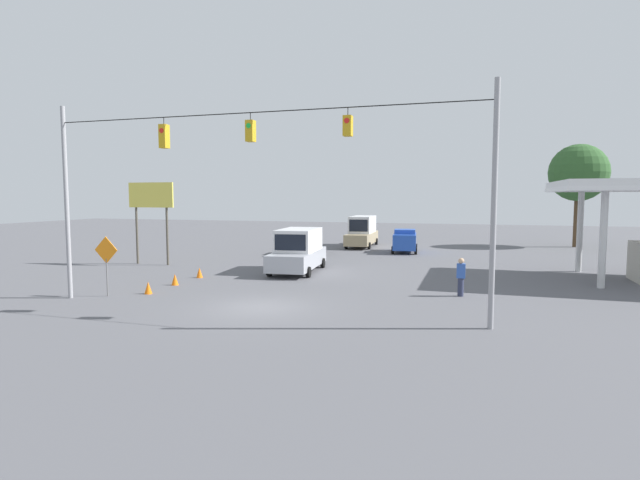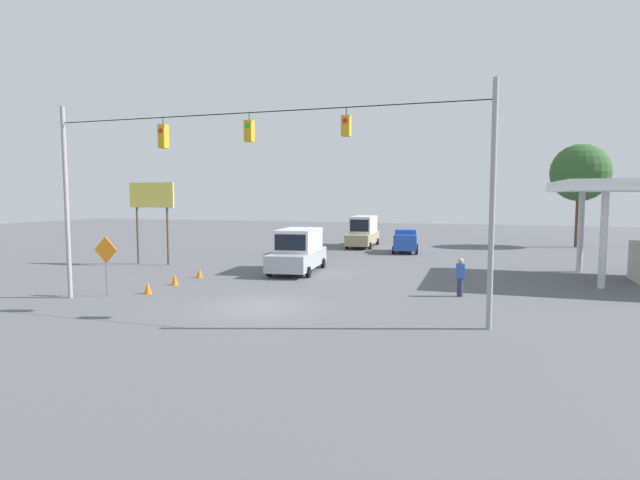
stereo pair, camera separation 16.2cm
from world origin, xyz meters
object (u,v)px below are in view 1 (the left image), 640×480
at_px(traffic_cone_nearest, 148,288).
at_px(traffic_cone_second, 175,280).
at_px(traffic_cone_third, 199,273).
at_px(sedan_black_withflow_far, 305,242).
at_px(sedan_blue_oncoming_deep, 405,240).
at_px(roadside_billboard, 151,204).
at_px(box_truck_silver_withflow_mid, 298,250).
at_px(work_zone_sign, 106,255).
at_px(overhead_signal_span, 249,181).
at_px(box_truck_tan_withflow_deep, 362,232).
at_px(pedestrian, 461,277).
at_px(tree_horizon_left, 578,173).

distance_m(traffic_cone_nearest, traffic_cone_second, 2.49).
bearing_deg(traffic_cone_third, sedan_black_withflow_far, -98.65).
height_order(sedan_blue_oncoming_deep, traffic_cone_third, sedan_blue_oncoming_deep).
bearing_deg(traffic_cone_third, roadside_billboard, -33.97).
bearing_deg(box_truck_silver_withflow_mid, work_zone_sign, 59.32).
bearing_deg(sedan_black_withflow_far, box_truck_silver_withflow_mid, 106.05).
bearing_deg(work_zone_sign, traffic_cone_nearest, -144.43).
bearing_deg(sedan_blue_oncoming_deep, traffic_cone_third, 60.12).
height_order(overhead_signal_span, box_truck_tan_withflow_deep, overhead_signal_span).
height_order(traffic_cone_third, work_zone_sign, work_zone_sign).
relative_size(sedan_black_withflow_far, work_zone_sign, 1.60).
relative_size(box_truck_tan_withflow_deep, pedestrian, 3.86).
distance_m(roadside_billboard, work_zone_sign, 11.54).
distance_m(traffic_cone_nearest, work_zone_sign, 2.49).
bearing_deg(work_zone_sign, box_truck_tan_withflow_deep, -103.52).
xyz_separation_m(box_truck_silver_withflow_mid, work_zone_sign, (6.00, 10.11, 0.65)).
relative_size(box_truck_silver_withflow_mid, roadside_billboard, 1.15).
relative_size(sedan_black_withflow_far, box_truck_silver_withflow_mid, 0.70).
relative_size(traffic_cone_second, pedestrian, 0.32).
bearing_deg(sedan_blue_oncoming_deep, pedestrian, 105.50).
bearing_deg(tree_horizon_left, traffic_cone_nearest, 52.14).
distance_m(box_truck_silver_withflow_mid, tree_horizon_left, 30.22).
bearing_deg(sedan_black_withflow_far, tree_horizon_left, -150.03).
xyz_separation_m(sedan_blue_oncoming_deep, work_zone_sign, (11.02, 22.97, 0.97)).
height_order(overhead_signal_span, sedan_black_withflow_far, overhead_signal_span).
distance_m(sedan_black_withflow_far, roadside_billboard, 12.66).
distance_m(overhead_signal_span, work_zone_sign, 8.55).
distance_m(sedan_blue_oncoming_deep, traffic_cone_second, 21.71).
bearing_deg(roadside_billboard, tree_horizon_left, -144.22).
height_order(roadside_billboard, pedestrian, roadside_billboard).
xyz_separation_m(sedan_blue_oncoming_deep, box_truck_tan_withflow_deep, (4.55, -3.93, 0.40)).
relative_size(overhead_signal_span, tree_horizon_left, 1.96).
xyz_separation_m(sedan_blue_oncoming_deep, traffic_cone_nearest, (9.53, 21.91, -0.73)).
bearing_deg(box_truck_silver_withflow_mid, pedestrian, 152.64).
distance_m(work_zone_sign, tree_horizon_left, 41.59).
distance_m(traffic_cone_third, work_zone_sign, 6.46).
bearing_deg(sedan_blue_oncoming_deep, traffic_cone_second, 63.55).
bearing_deg(tree_horizon_left, overhead_signal_span, 61.56).
bearing_deg(box_truck_silver_withflow_mid, traffic_cone_second, 54.71).
xyz_separation_m(roadside_billboard, pedestrian, (-20.85, 5.32, -3.28)).
relative_size(traffic_cone_third, roadside_billboard, 0.10).
bearing_deg(box_truck_tan_withflow_deep, roadside_billboard, 55.85).
xyz_separation_m(box_truck_silver_withflow_mid, box_truck_tan_withflow_deep, (-0.47, -16.80, 0.08)).
relative_size(traffic_cone_third, pedestrian, 0.32).
distance_m(box_truck_silver_withflow_mid, traffic_cone_nearest, 10.16).
bearing_deg(box_truck_tan_withflow_deep, sedan_black_withflow_far, 67.46).
height_order(sedan_blue_oncoming_deep, sedan_black_withflow_far, sedan_blue_oncoming_deep).
height_order(roadside_billboard, tree_horizon_left, tree_horizon_left).
height_order(box_truck_silver_withflow_mid, pedestrian, box_truck_silver_withflow_mid).
relative_size(box_truck_tan_withflow_deep, traffic_cone_nearest, 11.91).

